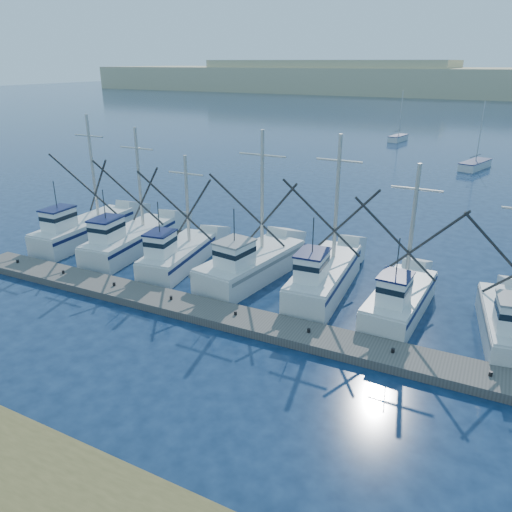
{
  "coord_description": "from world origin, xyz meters",
  "views": [
    {
      "loc": [
        7.48,
        -13.25,
        12.57
      ],
      "look_at": [
        -3.7,
        8.0,
        3.17
      ],
      "focal_mm": 35.0,
      "sensor_mm": 36.0,
      "label": 1
    }
  ],
  "objects": [
    {
      "name": "trawler_fleet",
      "position": [
        -7.04,
        11.38,
        0.95
      ],
      "size": [
        31.8,
        8.84,
        9.06
      ],
      "color": "silver",
      "rests_on": "ground"
    },
    {
      "name": "floating_dock",
      "position": [
        -6.03,
        6.31,
        0.22
      ],
      "size": [
        32.66,
        2.99,
        0.43
      ],
      "primitive_type": "cube",
      "rotation": [
        0.0,
        0.0,
        0.02
      ],
      "color": "#55524C",
      "rests_on": "ground"
    },
    {
      "name": "sailboat_far",
      "position": [
        -11.05,
        73.19,
        0.51
      ],
      "size": [
        2.41,
        5.06,
        8.1
      ],
      "rotation": [
        0.0,
        0.0,
        -0.16
      ],
      "color": "silver",
      "rests_on": "ground"
    },
    {
      "name": "dune_ridge",
      "position": [
        0.0,
        210.0,
        5.0
      ],
      "size": [
        360.0,
        60.0,
        10.0
      ],
      "primitive_type": "cube",
      "color": "tan",
      "rests_on": "ground"
    },
    {
      "name": "ground",
      "position": [
        0.0,
        0.0,
        0.0
      ],
      "size": [
        500.0,
        500.0,
        0.0
      ],
      "primitive_type": "plane",
      "color": "#0B1B34",
      "rests_on": "ground"
    },
    {
      "name": "sailboat_near",
      "position": [
        2.79,
        54.42,
        0.49
      ],
      "size": [
        3.44,
        6.34,
        8.1
      ],
      "rotation": [
        0.0,
        0.0,
        -0.27
      ],
      "color": "silver",
      "rests_on": "ground"
    }
  ]
}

